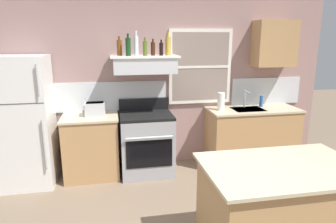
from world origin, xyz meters
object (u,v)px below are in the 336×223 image
object	(u,v)px
bottle_amber_wine	(119,48)
bottle_champagne_gold_foil	(168,46)
refrigerator	(25,122)
bottle_brown_stout	(153,49)
bottle_clear_tall	(136,45)
bottle_balsamic_dark	(161,49)
bottle_dark_green_wine	(128,47)
kitchen_island	(280,212)
toaster	(95,109)
stove_range	(147,143)
dish_soap_bottle	(261,101)
bottle_olive_oil_square	(145,48)
paper_towel_roll	(221,101)

from	to	relation	value
bottle_amber_wine	bottle_champagne_gold_foil	xyz separation A→B (m)	(0.69, -0.07, 0.02)
refrigerator	bottle_brown_stout	world-z (taller)	bottle_brown_stout
bottle_clear_tall	bottle_balsamic_dark	world-z (taller)	bottle_clear_tall
bottle_dark_green_wine	bottle_champagne_gold_foil	xyz separation A→B (m)	(0.57, 0.04, 0.01)
bottle_dark_green_wine	bottle_brown_stout	world-z (taller)	bottle_dark_green_wine
bottle_champagne_gold_foil	kitchen_island	size ratio (longest dim) A/B	0.23
toaster	stove_range	bearing A→B (deg)	-4.54
bottle_dark_green_wine	bottle_brown_stout	distance (m)	0.35
toaster	bottle_champagne_gold_foil	distance (m)	1.38
bottle_amber_wine	bottle_clear_tall	size ratio (longest dim) A/B	0.78
bottle_brown_stout	kitchen_island	distance (m)	2.66
dish_soap_bottle	bottle_olive_oil_square	bearing A→B (deg)	-177.26
paper_towel_roll	dish_soap_bottle	size ratio (longest dim) A/B	1.50
toaster	bottle_champagne_gold_foil	world-z (taller)	bottle_champagne_gold_foil
dish_soap_bottle	paper_towel_roll	bearing A→B (deg)	-172.10
kitchen_island	stove_range	bearing A→B (deg)	115.37
bottle_amber_wine	dish_soap_bottle	bearing A→B (deg)	-0.38
toaster	bottle_champagne_gold_foil	xyz separation A→B (m)	(1.06, 0.03, 0.87)
bottle_dark_green_wine	bottle_balsamic_dark	size ratio (longest dim) A/B	1.37
bottle_brown_stout	paper_towel_roll	world-z (taller)	bottle_brown_stout
bottle_brown_stout	toaster	bearing A→B (deg)	-179.12
bottle_olive_oil_square	bottle_balsamic_dark	size ratio (longest dim) A/B	1.14
bottle_brown_stout	bottle_dark_green_wine	bearing A→B (deg)	-176.27
stove_range	bottle_balsamic_dark	world-z (taller)	bottle_balsamic_dark
bottle_dark_green_wine	dish_soap_bottle	bearing A→B (deg)	2.45
refrigerator	bottle_champagne_gold_foil	bearing A→B (deg)	3.05
refrigerator	bottle_dark_green_wine	xyz separation A→B (m)	(1.42, 0.07, 0.99)
bottle_olive_oil_square	bottle_dark_green_wine	bearing A→B (deg)	-179.83
bottle_amber_wine	bottle_balsamic_dark	world-z (taller)	bottle_amber_wine
bottle_brown_stout	bottle_clear_tall	bearing A→B (deg)	175.41
refrigerator	kitchen_island	world-z (taller)	refrigerator
bottle_brown_stout	kitchen_island	xyz separation A→B (m)	(0.84, -2.11, -1.39)
bottle_balsamic_dark	refrigerator	bearing A→B (deg)	-177.85
stove_range	bottle_olive_oil_square	bearing A→B (deg)	79.90
bottle_dark_green_wine	dish_soap_bottle	world-z (taller)	bottle_dark_green_wine
bottle_dark_green_wine	bottle_brown_stout	bearing A→B (deg)	3.73
bottle_amber_wine	bottle_olive_oil_square	world-z (taller)	bottle_amber_wine
toaster	bottle_champagne_gold_foil	bearing A→B (deg)	1.41
refrigerator	bottle_balsamic_dark	world-z (taller)	bottle_balsamic_dark
kitchen_island	bottle_balsamic_dark	bearing A→B (deg)	109.24
toaster	bottle_balsamic_dark	bearing A→B (deg)	-0.54
bottle_champagne_gold_foil	bottle_olive_oil_square	bearing A→B (deg)	-173.99
bottle_olive_oil_square	kitchen_island	size ratio (longest dim) A/B	0.18
toaster	bottle_clear_tall	bearing A→B (deg)	2.98
bottle_champagne_gold_foil	dish_soap_bottle	size ratio (longest dim) A/B	1.80
bottle_amber_wine	bottle_champagne_gold_foil	distance (m)	0.69
bottle_brown_stout	dish_soap_bottle	size ratio (longest dim) A/B	1.29
bottle_champagne_gold_foil	paper_towel_roll	distance (m)	1.17
refrigerator	kitchen_island	distance (m)	3.33
refrigerator	stove_range	xyz separation A→B (m)	(1.65, 0.02, -0.42)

